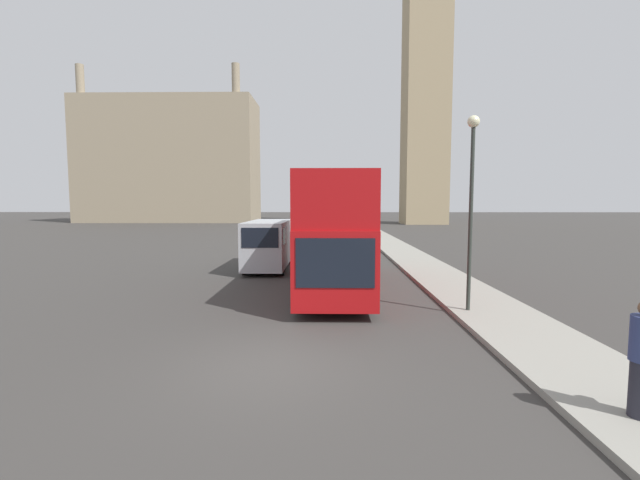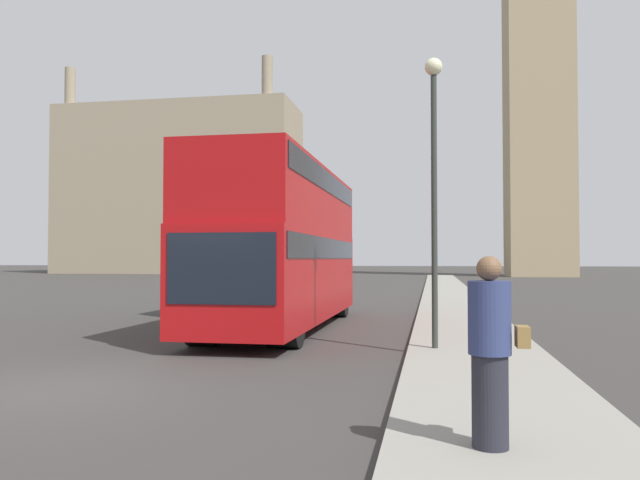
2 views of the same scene
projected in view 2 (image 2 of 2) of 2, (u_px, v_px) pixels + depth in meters
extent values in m
plane|color=#383533|center=(59.00, 389.00, 9.29)|extent=(300.00, 300.00, 0.00)
cube|color=gray|center=(498.00, 401.00, 8.17)|extent=(2.66, 120.00, 0.15)
cube|color=tan|center=(538.00, 83.00, 67.90)|extent=(6.75, 6.75, 42.08)
cube|color=gray|center=(180.00, 191.00, 82.15)|extent=(30.84, 11.08, 21.73)
cylinder|color=gray|center=(70.00, 86.00, 80.23)|extent=(1.33, 1.33, 4.78)
cylinder|color=gray|center=(267.00, 76.00, 75.58)|extent=(1.33, 1.33, 4.78)
cube|color=#A80F11|center=(284.00, 276.00, 17.33)|extent=(2.54, 10.45, 2.35)
cube|color=#A80F11|center=(284.00, 202.00, 17.39)|extent=(2.54, 10.24, 1.76)
cube|color=black|center=(284.00, 249.00, 17.35)|extent=(2.58, 10.03, 0.55)
cube|color=black|center=(284.00, 184.00, 17.41)|extent=(2.58, 9.82, 0.55)
cube|color=black|center=(221.00, 268.00, 12.19)|extent=(2.23, 0.03, 1.41)
cylinder|color=black|center=(205.00, 322.00, 13.87)|extent=(0.71, 1.07, 1.07)
cylinder|color=black|center=(285.00, 323.00, 13.55)|extent=(0.71, 1.07, 1.07)
cylinder|color=black|center=(283.00, 300.00, 21.06)|extent=(0.71, 1.07, 1.07)
cylinder|color=black|center=(336.00, 301.00, 20.74)|extent=(0.71, 1.07, 1.07)
cube|color=#B2B7BC|center=(228.00, 274.00, 22.80)|extent=(1.99, 5.72, 2.29)
cube|color=black|center=(199.00, 261.00, 19.99)|extent=(1.69, 0.02, 0.92)
cube|color=black|center=(210.00, 261.00, 20.98)|extent=(2.02, 1.03, 0.73)
cylinder|color=black|center=(188.00, 305.00, 20.99)|extent=(0.50, 0.78, 0.78)
cylinder|color=black|center=(230.00, 305.00, 20.72)|extent=(0.50, 0.78, 0.78)
cylinder|color=black|center=(226.00, 297.00, 24.81)|extent=(0.50, 0.78, 0.78)
cylinder|color=black|center=(262.00, 298.00, 24.55)|extent=(0.50, 0.78, 0.78)
cylinder|color=#23232D|center=(490.00, 401.00, 5.94)|extent=(0.34, 0.34, 0.89)
cylinder|color=navy|center=(489.00, 318.00, 5.96)|extent=(0.41, 0.41, 0.70)
sphere|color=brown|center=(489.00, 268.00, 5.98)|extent=(0.24, 0.24, 0.24)
cube|color=olive|center=(523.00, 337.00, 5.90)|extent=(0.12, 0.24, 0.20)
cylinder|color=#2D332D|center=(434.00, 211.00, 12.60)|extent=(0.12, 0.12, 5.53)
sphere|color=beige|center=(434.00, 67.00, 12.68)|extent=(0.36, 0.36, 0.36)
cube|color=maroon|center=(325.00, 278.00, 46.38)|extent=(1.73, 4.69, 0.73)
cube|color=black|center=(325.00, 269.00, 46.52)|extent=(1.56, 2.25, 0.52)
cylinder|color=black|center=(312.00, 281.00, 45.02)|extent=(0.38, 0.62, 0.62)
cylinder|color=black|center=(331.00, 281.00, 44.78)|extent=(0.38, 0.62, 0.62)
cylinder|color=black|center=(320.00, 280.00, 47.98)|extent=(0.38, 0.62, 0.62)
cylinder|color=black|center=(337.00, 280.00, 47.74)|extent=(0.38, 0.62, 0.62)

